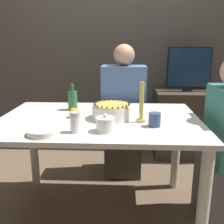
# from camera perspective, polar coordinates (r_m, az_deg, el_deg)

# --- Properties ---
(ground_plane) EXTENTS (12.00, 12.00, 0.00)m
(ground_plane) POSITION_cam_1_polar(r_m,az_deg,el_deg) (2.12, -2.58, -21.06)
(ground_plane) COLOR brown
(wall_behind) EXTENTS (8.00, 0.05, 2.60)m
(wall_behind) POSITION_cam_1_polar(r_m,az_deg,el_deg) (3.11, -0.44, 15.91)
(wall_behind) COLOR #4C4742
(wall_behind) RESTS_ON ground_plane
(dining_table) EXTENTS (1.36, 0.93, 0.75)m
(dining_table) POSITION_cam_1_polar(r_m,az_deg,el_deg) (1.82, -2.81, -4.83)
(dining_table) COLOR beige
(dining_table) RESTS_ON ground_plane
(cake) EXTENTS (0.27, 0.27, 0.11)m
(cake) POSITION_cam_1_polar(r_m,az_deg,el_deg) (1.76, -0.00, 0.13)
(cake) COLOR white
(cake) RESTS_ON dining_table
(sugar_bowl) EXTENTS (0.11, 0.11, 0.11)m
(sugar_bowl) POSITION_cam_1_polar(r_m,az_deg,el_deg) (1.51, -1.52, -2.69)
(sugar_bowl) COLOR white
(sugar_bowl) RESTS_ON dining_table
(sugar_shaker) EXTENTS (0.06, 0.06, 0.12)m
(sugar_shaker) POSITION_cam_1_polar(r_m,az_deg,el_deg) (1.50, -8.06, -2.21)
(sugar_shaker) COLOR white
(sugar_shaker) RESTS_ON dining_table
(plate_stack) EXTENTS (0.18, 0.18, 0.03)m
(plate_stack) POSITION_cam_1_polar(r_m,az_deg,el_deg) (1.52, -14.67, -4.18)
(plate_stack) COLOR white
(plate_stack) RESTS_ON dining_table
(candle) EXTENTS (0.06, 0.06, 0.26)m
(candle) POSITION_cam_1_polar(r_m,az_deg,el_deg) (1.68, 6.41, 1.27)
(candle) COLOR tan
(candle) RESTS_ON dining_table
(bottle) EXTENTS (0.07, 0.07, 0.20)m
(bottle) POSITION_cam_1_polar(r_m,az_deg,el_deg) (2.01, -8.57, 2.63)
(bottle) COLOR #2D6638
(bottle) RESTS_ON dining_table
(cup) EXTENTS (0.07, 0.07, 0.09)m
(cup) POSITION_cam_1_polar(r_m,az_deg,el_deg) (1.62, 9.25, -1.66)
(cup) COLOR #384C7F
(cup) RESTS_ON dining_table
(orange_fruit_0) EXTENTS (0.07, 0.07, 0.07)m
(orange_fruit_0) POSITION_cam_1_polar(r_m,az_deg,el_deg) (1.81, -8.32, -0.14)
(orange_fruit_0) COLOR orange
(orange_fruit_0) RESTS_ON dining_table
(person_man_blue_shirt) EXTENTS (0.40, 0.34, 1.23)m
(person_man_blue_shirt) POSITION_cam_1_polar(r_m,az_deg,el_deg) (2.48, 2.47, -1.76)
(person_man_blue_shirt) COLOR #473D33
(person_man_blue_shirt) RESTS_ON ground_plane
(side_cabinet) EXTENTS (0.68, 0.45, 0.73)m
(side_cabinet) POSITION_cam_1_polar(r_m,az_deg,el_deg) (3.05, 15.60, -2.40)
(side_cabinet) COLOR #382D23
(side_cabinet) RESTS_ON ground_plane
(tv_monitor) EXTENTS (0.46, 0.10, 0.47)m
(tv_monitor) POSITION_cam_1_polar(r_m,az_deg,el_deg) (2.94, 16.42, 9.00)
(tv_monitor) COLOR black
(tv_monitor) RESTS_ON side_cabinet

